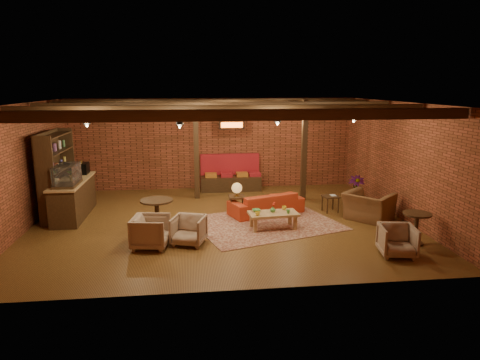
{
  "coord_description": "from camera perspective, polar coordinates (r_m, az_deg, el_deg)",
  "views": [
    {
      "loc": [
        -0.78,
        -11.11,
        3.66
      ],
      "look_at": [
        0.54,
        0.2,
        1.11
      ],
      "focal_mm": 32.0,
      "sensor_mm": 36.0,
      "label": 1
    }
  ],
  "objects": [
    {
      "name": "floor",
      "position": [
        11.72,
        -2.52,
        -5.59
      ],
      "size": [
        10.0,
        10.0,
        0.0
      ],
      "primitive_type": "plane",
      "color": "#412610",
      "rests_on": "ground"
    },
    {
      "name": "ceiling_spotlights",
      "position": [
        11.17,
        -2.66,
        8.49
      ],
      "size": [
        6.4,
        4.4,
        0.28
      ],
      "primitive_type": null,
      "color": "black",
      "rests_on": "ceiling"
    },
    {
      "name": "shelving_hutch",
      "position": [
        13.0,
        -23.14,
        0.68
      ],
      "size": [
        0.52,
        2.0,
        2.4
      ],
      "primitive_type": null,
      "color": "black",
      "rests_on": "ground"
    },
    {
      "name": "banquette",
      "position": [
        15.06,
        -1.25,
        0.5
      ],
      "size": [
        2.1,
        0.7,
        1.0
      ],
      "primitive_type": null,
      "color": "#A31B24",
      "rests_on": "ground"
    },
    {
      "name": "ceiling",
      "position": [
        11.15,
        -2.68,
        10.24
      ],
      "size": [
        10.0,
        8.0,
        0.02
      ],
      "primitive_type": "cube",
      "color": "black",
      "rests_on": "wall_back"
    },
    {
      "name": "armchair_b",
      "position": [
        10.1,
        -6.87,
        -6.48
      ],
      "size": [
        0.89,
        0.86,
        0.74
      ],
      "primitive_type": "imported",
      "rotation": [
        0.0,
        0.0,
        -0.32
      ],
      "color": "#B9AA90",
      "rests_on": "floor"
    },
    {
      "name": "sofa",
      "position": [
        12.36,
        3.51,
        -3.12
      ],
      "size": [
        2.3,
        1.53,
        0.62
      ],
      "primitive_type": "imported",
      "rotation": [
        0.0,
        0.0,
        3.5
      ],
      "color": "#AD3118",
      "rests_on": "floor"
    },
    {
      "name": "service_counter",
      "position": [
        12.88,
        -21.41,
        -1.1
      ],
      "size": [
        0.8,
        2.5,
        1.6
      ],
      "primitive_type": null,
      "color": "black",
      "rests_on": "ground"
    },
    {
      "name": "plant_counter",
      "position": [
        12.96,
        -20.91,
        0.92
      ],
      "size": [
        0.35,
        0.39,
        0.3
      ],
      "primitive_type": "imported",
      "color": "#337F33",
      "rests_on": "service_counter"
    },
    {
      "name": "rug",
      "position": [
        11.6,
        3.4,
        -5.77
      ],
      "size": [
        4.34,
        3.78,
        0.01
      ],
      "primitive_type": "cube",
      "rotation": [
        0.0,
        0.0,
        0.31
      ],
      "color": "maroon",
      "rests_on": "floor"
    },
    {
      "name": "ceiling_pipe",
      "position": [
        12.76,
        -3.17,
        8.96
      ],
      "size": [
        9.6,
        0.12,
        0.12
      ],
      "primitive_type": "cylinder",
      "rotation": [
        0.0,
        1.57,
        0.0
      ],
      "color": "black",
      "rests_on": "ceiling"
    },
    {
      "name": "armchair_far",
      "position": [
        9.98,
        20.25,
        -7.42
      ],
      "size": [
        0.83,
        0.8,
        0.75
      ],
      "primitive_type": "imported",
      "rotation": [
        0.0,
        0.0,
        -0.17
      ],
      "color": "#B9AA90",
      "rests_on": "floor"
    },
    {
      "name": "armchair_right",
      "position": [
        12.26,
        16.82,
        -2.79
      ],
      "size": [
        1.36,
        1.4,
        1.04
      ],
      "primitive_type": "imported",
      "rotation": [
        0.0,
        0.0,
        2.29
      ],
      "color": "brown",
      "rests_on": "floor"
    },
    {
      "name": "round_table_right",
      "position": [
        10.8,
        22.47,
        -5.36
      ],
      "size": [
        0.64,
        0.64,
        0.75
      ],
      "color": "black",
      "rests_on": "floor"
    },
    {
      "name": "side_table_book",
      "position": [
        12.79,
        11.98,
        -2.23
      ],
      "size": [
        0.49,
        0.49,
        0.5
      ],
      "rotation": [
        0.0,
        0.0,
        0.14
      ],
      "color": "black",
      "rests_on": "floor"
    },
    {
      "name": "ceiling_beams",
      "position": [
        11.15,
        -2.67,
        9.62
      ],
      "size": [
        9.8,
        6.4,
        0.22
      ],
      "primitive_type": null,
      "color": "black",
      "rests_on": "ceiling"
    },
    {
      "name": "wall_left",
      "position": [
        12.06,
        -27.02,
        1.39
      ],
      "size": [
        0.02,
        8.0,
        3.2
      ],
      "primitive_type": "cube",
      "color": "brown",
      "rests_on": "ground"
    },
    {
      "name": "plant_tall",
      "position": [
        13.55,
        15.41,
        2.37
      ],
      "size": [
        1.9,
        1.9,
        2.71
      ],
      "primitive_type": "imported",
      "rotation": [
        0.0,
        0.0,
        -0.3
      ],
      "color": "#4C7F4C",
      "rests_on": "floor"
    },
    {
      "name": "service_sign",
      "position": [
        14.34,
        -1.11,
        7.37
      ],
      "size": [
        0.86,
        0.06,
        0.3
      ],
      "primitive_type": "cube",
      "color": "orange",
      "rests_on": "ceiling"
    },
    {
      "name": "round_table_left",
      "position": [
        10.96,
        -11.02,
        -3.97
      ],
      "size": [
        0.81,
        0.81,
        0.85
      ],
      "color": "black",
      "rests_on": "floor"
    },
    {
      "name": "coffee_table",
      "position": [
        11.1,
        4.38,
        -4.58
      ],
      "size": [
        1.31,
        0.73,
        0.68
      ],
      "rotation": [
        0.0,
        0.0,
        0.08
      ],
      "color": "#A47B4C",
      "rests_on": "floor"
    },
    {
      "name": "post_right",
      "position": [
        13.75,
        8.54,
        3.85
      ],
      "size": [
        0.16,
        0.16,
        3.2
      ],
      "primitive_type": "cube",
      "color": "black",
      "rests_on": "ground"
    },
    {
      "name": "wall_front",
      "position": [
        7.44,
        -0.37,
        -3.44
      ],
      "size": [
        10.0,
        0.02,
        3.2
      ],
      "primitive_type": "cube",
      "color": "brown",
      "rests_on": "ground"
    },
    {
      "name": "side_table_lamp",
      "position": [
        12.13,
        -0.42,
        -1.41
      ],
      "size": [
        0.45,
        0.45,
        0.95
      ],
      "rotation": [
        0.0,
        0.0,
        0.01
      ],
      "color": "black",
      "rests_on": "floor"
    },
    {
      "name": "post_left",
      "position": [
        13.87,
        -5.85,
        4.0
      ],
      "size": [
        0.16,
        0.16,
        3.2
      ],
      "primitive_type": "cube",
      "color": "black",
      "rests_on": "ground"
    },
    {
      "name": "armchair_a",
      "position": [
        10.03,
        -11.83,
        -6.58
      ],
      "size": [
        0.85,
        0.89,
        0.81
      ],
      "primitive_type": "imported",
      "rotation": [
        0.0,
        0.0,
        1.42
      ],
      "color": "#B9AA90",
      "rests_on": "floor"
    },
    {
      "name": "wall_back",
      "position": [
        15.27,
        -3.68,
        4.83
      ],
      "size": [
        10.0,
        0.02,
        3.2
      ],
      "primitive_type": "cube",
      "color": "brown",
      "rests_on": "ground"
    },
    {
      "name": "wall_right",
      "position": [
        12.69,
        20.56,
        2.47
      ],
      "size": [
        0.02,
        8.0,
        3.2
      ],
      "primitive_type": "cube",
      "color": "brown",
      "rests_on": "ground"
    }
  ]
}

